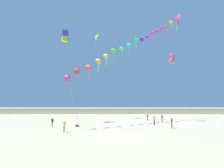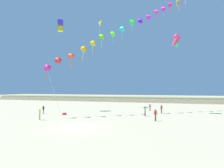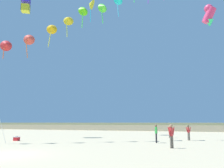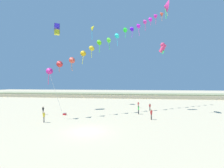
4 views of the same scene
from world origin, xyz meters
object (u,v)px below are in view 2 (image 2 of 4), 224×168
at_px(person_far_center, 145,110).
at_px(large_kite_mid_trail, 60,26).
at_px(large_kite_outer_drift, 100,23).
at_px(person_mid_center, 150,107).
at_px(person_near_right, 161,109).
at_px(person_near_left, 40,113).
at_px(person_far_left, 43,109).
at_px(large_kite_high_solo, 176,40).
at_px(person_far_right, 155,114).
at_px(beach_cooler, 64,114).

relative_size(person_far_center, large_kite_mid_trail, 0.72).
distance_m(large_kite_mid_trail, large_kite_outer_drift, 10.99).
bearing_deg(person_mid_center, person_near_right, -55.83).
xyz_separation_m(person_near_left, person_far_center, (14.79, 8.36, -0.01)).
bearing_deg(person_far_left, person_near_right, 18.72).
bearing_deg(large_kite_outer_drift, person_far_center, -40.74).
relative_size(person_near_left, person_far_left, 1.08).
height_order(large_kite_mid_trail, large_kite_outer_drift, large_kite_outer_drift).
bearing_deg(person_far_left, person_mid_center, 29.84).
height_order(person_near_right, large_kite_high_solo, large_kite_high_solo).
relative_size(person_far_right, person_far_center, 1.03).
distance_m(person_near_right, large_kite_outer_drift, 26.22).
relative_size(person_near_right, person_far_left, 1.00).
height_order(person_near_right, large_kite_outer_drift, large_kite_outer_drift).
bearing_deg(person_mid_center, beach_cooler, -143.95).
distance_m(person_near_left, person_near_right, 21.56).
bearing_deg(large_kite_high_solo, person_far_center, -138.48).
distance_m(person_near_right, person_far_left, 22.26).
bearing_deg(person_far_left, person_far_center, 8.87).
bearing_deg(person_far_center, person_near_right, 57.98).
bearing_deg(person_mid_center, person_far_right, -82.15).
distance_m(person_near_right, person_far_center, 5.04).
distance_m(person_near_left, person_far_left, 6.57).
height_order(person_near_left, person_mid_center, person_near_left).
xyz_separation_m(person_mid_center, beach_cooler, (-14.37, -10.46, -0.67)).
height_order(person_near_right, person_far_center, person_far_center).
xyz_separation_m(person_far_left, large_kite_outer_drift, (6.07, 13.50, 20.55)).
distance_m(person_far_left, person_far_center, 18.64).
bearing_deg(person_near_left, person_far_left, 123.43).
distance_m(person_far_right, beach_cooler, 16.15).
distance_m(person_near_right, large_kite_high_solo, 13.41).
bearing_deg(person_far_center, person_far_right, -65.80).
height_order(person_near_left, person_near_right, person_near_left).
relative_size(person_near_left, person_near_right, 1.08).
bearing_deg(beach_cooler, large_kite_mid_trail, 131.43).
height_order(person_far_right, beach_cooler, person_far_right).
bearing_deg(person_far_right, large_kite_high_solo, 68.63).
bearing_deg(beach_cooler, large_kite_outer_drift, 82.36).
xyz_separation_m(person_mid_center, large_kite_outer_drift, (-12.59, 2.79, 20.57)).
height_order(person_mid_center, large_kite_mid_trail, large_kite_mid_trail).
bearing_deg(large_kite_high_solo, person_far_left, -162.04).
height_order(person_far_left, large_kite_outer_drift, large_kite_outer_drift).
relative_size(person_far_center, beach_cooler, 2.93).
bearing_deg(person_far_right, person_near_right, 85.01).
xyz_separation_m(person_near_right, person_far_left, (-21.09, -7.15, -0.00)).
bearing_deg(beach_cooler, person_near_right, 22.34).
relative_size(large_kite_high_solo, large_kite_outer_drift, 0.64).
relative_size(person_near_right, person_mid_center, 1.04).
relative_size(person_near_right, beach_cooler, 2.75).
distance_m(person_far_left, beach_cooler, 4.36).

